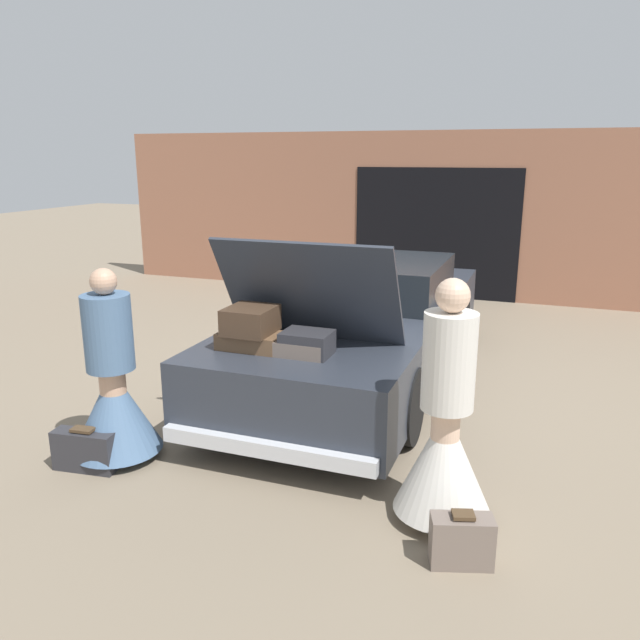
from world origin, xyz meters
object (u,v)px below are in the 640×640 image
object	(u,v)px
car	(363,324)
person_right	(445,439)
person_left	(114,394)
suitcase_beside_right_person	(462,541)
suitcase_beside_left_person	(85,450)

from	to	relation	value
car	person_right	bearing A→B (deg)	-62.83
car	person_left	world-z (taller)	car
car	suitcase_beside_right_person	bearing A→B (deg)	-63.33
suitcase_beside_left_person	person_right	bearing A→B (deg)	5.77
car	person_right	distance (m)	2.89
suitcase_beside_right_person	person_left	bearing A→B (deg)	171.28
suitcase_beside_left_person	person_left	bearing A→B (deg)	68.14
person_right	suitcase_beside_right_person	world-z (taller)	person_right
person_left	person_right	distance (m)	2.64
car	suitcase_beside_right_person	distance (m)	3.41
person_right	suitcase_beside_left_person	bearing A→B (deg)	88.63
person_left	car	bearing A→B (deg)	165.56
person_right	suitcase_beside_left_person	xyz separation A→B (m)	(-2.74, -0.28, -0.43)
suitcase_beside_left_person	suitcase_beside_right_person	distance (m)	2.95
car	suitcase_beside_right_person	size ratio (longest dim) A/B	12.50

